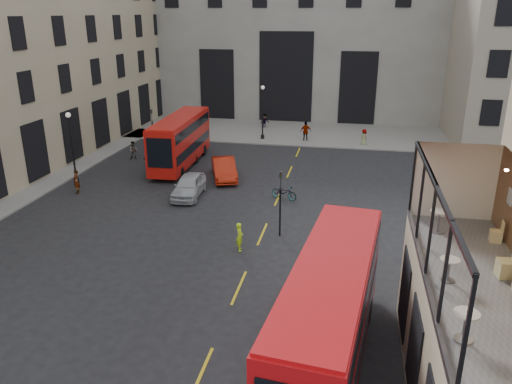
% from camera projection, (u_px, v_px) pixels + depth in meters
% --- Properties ---
extents(ground, '(140.00, 140.00, 0.00)m').
position_uv_depth(ground, '(257.00, 383.00, 17.06)').
color(ground, black).
rests_on(ground, ground).
extents(host_frontage, '(3.00, 11.00, 4.50)m').
position_uv_depth(host_frontage, '(467.00, 351.00, 15.12)').
color(host_frontage, '#B9AA8A').
rests_on(host_frontage, ground).
extents(cafe_floor, '(3.00, 10.00, 0.10)m').
position_uv_depth(cafe_floor, '(479.00, 285.00, 14.34)').
color(cafe_floor, slate).
rests_on(cafe_floor, host_frontage).
extents(gateway, '(35.00, 10.60, 18.00)m').
position_uv_depth(gateway, '(292.00, 35.00, 59.07)').
color(gateway, '#9A988F').
rests_on(gateway, ground).
extents(pavement_far, '(40.00, 12.00, 0.12)m').
position_uv_depth(pavement_far, '(269.00, 130.00, 53.20)').
color(pavement_far, slate).
rests_on(pavement_far, ground).
extents(traffic_light_near, '(0.16, 0.20, 3.80)m').
position_uv_depth(traffic_light_near, '(280.00, 195.00, 27.49)').
color(traffic_light_near, black).
rests_on(traffic_light_near, ground).
extents(traffic_light_far, '(0.16, 0.20, 3.80)m').
position_uv_depth(traffic_light_far, '(152.00, 125.00, 44.78)').
color(traffic_light_far, black).
rests_on(traffic_light_far, ground).
extents(street_lamp_a, '(0.36, 0.36, 5.33)m').
position_uv_depth(street_lamp_a, '(73.00, 153.00, 35.92)').
color(street_lamp_a, black).
rests_on(street_lamp_a, ground).
extents(street_lamp_b, '(0.36, 0.36, 5.33)m').
position_uv_depth(street_lamp_b, '(263.00, 116.00, 48.71)').
color(street_lamp_b, black).
rests_on(street_lamp_b, ground).
extents(bus_near, '(3.58, 10.77, 4.22)m').
position_uv_depth(bus_near, '(330.00, 311.00, 16.94)').
color(bus_near, '#B20C10').
rests_on(bus_near, ground).
extents(bus_far, '(2.64, 10.13, 4.01)m').
position_uv_depth(bus_far, '(181.00, 138.00, 40.64)').
color(bus_far, '#B8120C').
rests_on(bus_far, ground).
extents(car_a, '(2.02, 4.45, 1.48)m').
position_uv_depth(car_a, '(189.00, 186.00, 34.12)').
color(car_a, '#A4A8AC').
rests_on(car_a, ground).
extents(car_b, '(3.12, 4.95, 1.54)m').
position_uv_depth(car_b, '(224.00, 169.00, 37.77)').
color(car_b, '#AE1E0A').
rests_on(car_b, ground).
extents(car_c, '(3.40, 5.52, 1.49)m').
position_uv_depth(car_c, '(173.00, 160.00, 40.19)').
color(car_c, black).
rests_on(car_c, ground).
extents(bicycle, '(1.98, 1.30, 0.98)m').
position_uv_depth(bicycle, '(284.00, 192.00, 33.66)').
color(bicycle, gray).
rests_on(bicycle, ground).
extents(cyclist, '(0.52, 0.65, 1.56)m').
position_uv_depth(cyclist, '(240.00, 237.00, 26.33)').
color(cyclist, '#C2F81A').
rests_on(cyclist, ground).
extents(pedestrian_a, '(0.85, 0.72, 1.54)m').
position_uv_depth(pedestrian_a, '(134.00, 150.00, 42.87)').
color(pedestrian_a, gray).
rests_on(pedestrian_a, ground).
extents(pedestrian_b, '(1.17, 1.15, 1.62)m').
position_uv_depth(pedestrian_b, '(265.00, 121.00, 54.09)').
color(pedestrian_b, gray).
rests_on(pedestrian_b, ground).
extents(pedestrian_c, '(1.24, 0.75, 1.98)m').
position_uv_depth(pedestrian_c, '(306.00, 132.00, 48.53)').
color(pedestrian_c, gray).
rests_on(pedestrian_c, ground).
extents(pedestrian_d, '(0.87, 0.91, 1.57)m').
position_uv_depth(pedestrian_d, '(364.00, 137.00, 47.19)').
color(pedestrian_d, gray).
rests_on(pedestrian_d, ground).
extents(pedestrian_e, '(0.60, 0.71, 1.67)m').
position_uv_depth(pedestrian_e, '(76.00, 182.00, 34.65)').
color(pedestrian_e, gray).
rests_on(pedestrian_e, ground).
extents(cafe_table_near, '(0.60, 0.60, 0.75)m').
position_uv_depth(cafe_table_near, '(466.00, 322.00, 11.70)').
color(cafe_table_near, beige).
rests_on(cafe_table_near, cafe_floor).
extents(cafe_table_mid, '(0.56, 0.56, 0.70)m').
position_uv_depth(cafe_table_mid, '(449.00, 266.00, 14.33)').
color(cafe_table_mid, beige).
rests_on(cafe_table_mid, cafe_floor).
extents(cafe_table_far, '(0.64, 0.64, 0.81)m').
position_uv_depth(cafe_table_far, '(439.00, 218.00, 17.52)').
color(cafe_table_far, beige).
rests_on(cafe_table_far, cafe_floor).
extents(cafe_chair_c, '(0.52, 0.52, 0.97)m').
position_uv_depth(cafe_chair_c, '(507.00, 268.00, 14.61)').
color(cafe_chair_c, tan).
rests_on(cafe_chair_c, cafe_floor).
extents(cafe_chair_d, '(0.41, 0.41, 0.75)m').
position_uv_depth(cafe_chair_d, '(496.00, 235.00, 16.88)').
color(cafe_chair_d, '#D7BD7C').
rests_on(cafe_chair_d, cafe_floor).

